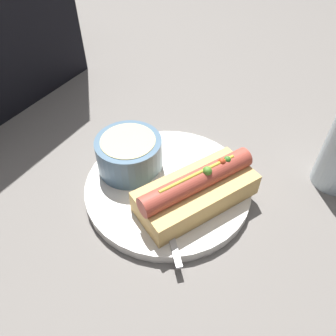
# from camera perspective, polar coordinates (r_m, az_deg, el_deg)

# --- Properties ---
(ground_plane) EXTENTS (4.00, 4.00, 0.00)m
(ground_plane) POSITION_cam_1_polar(r_m,az_deg,el_deg) (0.51, -0.00, -3.85)
(ground_plane) COLOR slate
(dinner_plate) EXTENTS (0.25, 0.25, 0.02)m
(dinner_plate) POSITION_cam_1_polar(r_m,az_deg,el_deg) (0.50, -0.00, -3.23)
(dinner_plate) COLOR white
(dinner_plate) RESTS_ON ground_plane
(hot_dog) EXTENTS (0.19, 0.14, 0.06)m
(hot_dog) POSITION_cam_1_polar(r_m,az_deg,el_deg) (0.45, 5.00, -3.78)
(hot_dog) COLOR #DBAD60
(hot_dog) RESTS_ON dinner_plate
(soup_bowl) EXTENTS (0.10, 0.10, 0.06)m
(soup_bowl) POSITION_cam_1_polar(r_m,az_deg,el_deg) (0.50, -6.74, 2.67)
(soup_bowl) COLOR slate
(soup_bowl) RESTS_ON dinner_plate
(spoon) EXTENTS (0.14, 0.13, 0.01)m
(spoon) POSITION_cam_1_polar(r_m,az_deg,el_deg) (0.48, -1.58, -4.01)
(spoon) COLOR #B7B7BC
(spoon) RESTS_ON dinner_plate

